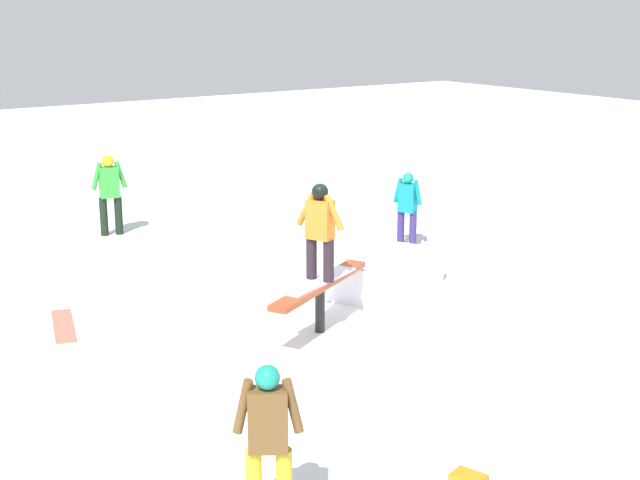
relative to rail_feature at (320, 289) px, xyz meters
name	(u,v)px	position (x,y,z in m)	size (l,w,h in m)	color
ground_plane	(320,332)	(0.00, 0.00, -0.62)	(60.00, 60.00, 0.00)	white
rail_feature	(320,289)	(0.00, 0.00, 0.00)	(2.26, 1.36, 0.73)	black
snow_kicker_ramp	(380,273)	(-1.86, -0.97, -0.33)	(1.80, 1.50, 0.58)	white
main_rider_on_rail	(320,234)	(0.00, 0.00, 0.80)	(1.49, 0.84, 1.39)	white
bystander_teal	(407,206)	(-3.90, -2.71, 0.18)	(0.32, 0.57, 1.43)	navy
bystander_green	(110,190)	(0.28, -6.81, 0.28)	(0.70, 0.31, 1.61)	black
bystander_brown	(268,437)	(3.11, 3.67, 0.23)	(0.56, 0.41, 1.52)	gold
loose_snowboard_coral	(63,326)	(2.88, -2.27, -0.61)	(1.40, 0.28, 0.02)	#E06B54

